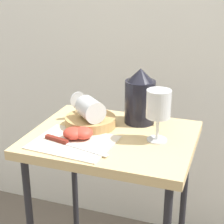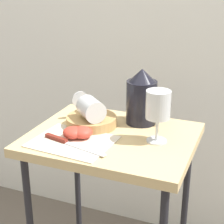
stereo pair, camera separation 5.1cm
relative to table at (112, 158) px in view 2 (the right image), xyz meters
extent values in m
cube|color=white|center=(0.00, 0.56, 0.36)|extent=(2.40, 0.03, 2.02)
cube|color=tan|center=(0.00, 0.00, 0.07)|extent=(0.53, 0.43, 0.03)
cylinder|color=black|center=(-0.23, 0.17, -0.30)|extent=(0.02, 0.02, 0.71)
cylinder|color=black|center=(0.23, 0.17, -0.30)|extent=(0.02, 0.02, 0.71)
cube|color=beige|center=(-0.09, -0.10, 0.09)|extent=(0.26, 0.22, 0.00)
cylinder|color=tan|center=(-0.09, 0.04, 0.10)|extent=(0.17, 0.17, 0.03)
cylinder|color=black|center=(0.05, 0.14, 0.16)|extent=(0.11, 0.11, 0.15)
cylinder|color=orange|center=(0.05, 0.14, 0.13)|extent=(0.10, 0.10, 0.08)
cone|color=black|center=(0.05, 0.14, 0.26)|extent=(0.09, 0.09, 0.04)
torus|color=black|center=(0.13, 0.14, 0.17)|extent=(0.07, 0.01, 0.07)
cylinder|color=silver|center=(0.15, 0.01, 0.09)|extent=(0.06, 0.06, 0.00)
cylinder|color=silver|center=(0.15, 0.01, 0.13)|extent=(0.01, 0.01, 0.07)
cylinder|color=silver|center=(0.15, 0.01, 0.21)|extent=(0.08, 0.08, 0.09)
cylinder|color=orange|center=(0.15, 0.01, 0.19)|extent=(0.07, 0.07, 0.04)
cylinder|color=silver|center=(-0.08, 0.02, 0.16)|extent=(0.12, 0.11, 0.07)
cylinder|color=silver|center=(-0.14, 0.07, 0.16)|extent=(0.05, 0.05, 0.01)
cylinder|color=silver|center=(-0.16, 0.09, 0.16)|extent=(0.04, 0.05, 0.06)
ellipsoid|color=#CC3D2D|center=(-0.10, -0.07, 0.11)|extent=(0.07, 0.07, 0.04)
ellipsoid|color=#CC3D2D|center=(-0.08, -0.06, 0.11)|extent=(0.07, 0.07, 0.04)
cube|color=silver|center=(-0.03, -0.14, 0.09)|extent=(0.15, 0.05, 0.00)
cube|color=maroon|center=(-0.14, -0.11, 0.10)|extent=(0.09, 0.03, 0.01)
camera|label=1|loc=(0.37, -1.05, 0.59)|focal=59.99mm
camera|label=2|loc=(0.41, -1.03, 0.59)|focal=59.99mm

